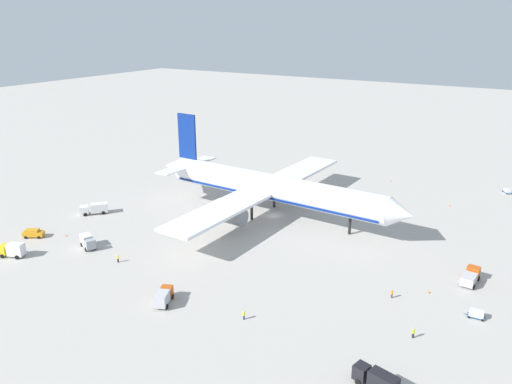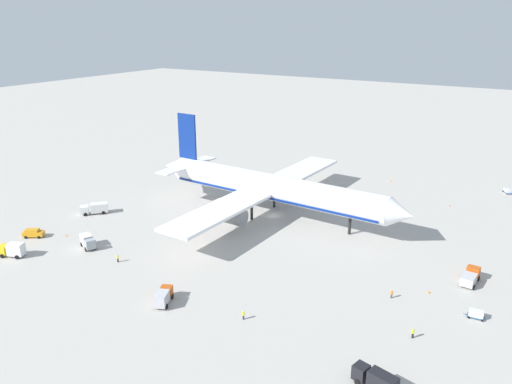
# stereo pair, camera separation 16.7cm
# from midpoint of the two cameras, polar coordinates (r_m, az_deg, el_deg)

# --- Properties ---
(ground_plane) EXTENTS (600.00, 600.00, 0.00)m
(ground_plane) POSITION_cam_midpoint_polar(r_m,az_deg,el_deg) (129.36, 1.92, -2.69)
(ground_plane) COLOR #ADA8A0
(airliner) EXTENTS (72.81, 69.63, 23.54)m
(airliner) POSITION_cam_midpoint_polar(r_m,az_deg,el_deg) (127.36, 1.47, 0.51)
(airliner) COLOR white
(airliner) RESTS_ON ground
(service_truck_0) EXTENTS (5.40, 3.95, 2.73)m
(service_truck_0) POSITION_cam_midpoint_polar(r_m,az_deg,el_deg) (117.22, -18.65, -5.33)
(service_truck_0) COLOR #999EA5
(service_truck_0) RESTS_ON ground
(service_truck_1) EXTENTS (6.67, 3.48, 3.01)m
(service_truck_1) POSITION_cam_midpoint_polar(r_m,az_deg,el_deg) (74.39, 13.51, -20.05)
(service_truck_1) COLOR black
(service_truck_1) RESTS_ON ground
(service_truck_2) EXTENTS (3.92, 5.59, 2.57)m
(service_truck_2) POSITION_cam_midpoint_polar(r_m,az_deg,el_deg) (92.08, -10.53, -11.62)
(service_truck_2) COLOR #BF4C14
(service_truck_2) RESTS_ON ground
(service_truck_3) EXTENTS (3.04, 6.25, 2.51)m
(service_truck_3) POSITION_cam_midpoint_polar(r_m,az_deg,el_deg) (105.46, 23.19, -8.84)
(service_truck_3) COLOR #BF4C14
(service_truck_3) RESTS_ON ground
(service_truck_4) EXTENTS (6.40, 6.64, 2.74)m
(service_truck_4) POSITION_cam_midpoint_polar(r_m,az_deg,el_deg) (136.53, -17.90, -1.77)
(service_truck_4) COLOR white
(service_truck_4) RESTS_ON ground
(service_truck_5) EXTENTS (5.73, 3.97, 3.06)m
(service_truck_5) POSITION_cam_midpoint_polar(r_m,az_deg,el_deg) (118.88, -26.01, -5.92)
(service_truck_5) COLOR yellow
(service_truck_5) RESTS_ON ground
(service_van) EXTENTS (4.91, 3.98, 1.97)m
(service_van) POSITION_cam_midpoint_polar(r_m,az_deg,el_deg) (127.40, -24.07, -4.29)
(service_van) COLOR orange
(service_van) RESTS_ON ground
(baggage_cart_0) EXTENTS (2.77, 3.42, 1.18)m
(baggage_cart_0) POSITION_cam_midpoint_polar(r_m,az_deg,el_deg) (163.12, 26.67, 0.13)
(baggage_cart_0) COLOR #26598C
(baggage_cart_0) RESTS_ON ground
(baggage_cart_1) EXTENTS (1.70, 3.00, 1.42)m
(baggage_cart_1) POSITION_cam_midpoint_polar(r_m,az_deg,el_deg) (172.87, -7.92, 3.05)
(baggage_cart_1) COLOR gray
(baggage_cart_1) RESTS_ON ground
(baggage_cart_2) EXTENTS (3.42, 1.70, 1.44)m
(baggage_cart_2) POSITION_cam_midpoint_polar(r_m,az_deg,el_deg) (94.78, 23.76, -12.56)
(baggage_cart_2) COLOR #26598C
(baggage_cart_2) RESTS_ON ground
(ground_worker_0) EXTENTS (0.57, 0.57, 1.64)m
(ground_worker_0) POSITION_cam_midpoint_polar(r_m,az_deg,el_deg) (86.74, -1.45, -13.83)
(ground_worker_0) COLOR navy
(ground_worker_0) RESTS_ON ground
(ground_worker_1) EXTENTS (0.53, 0.53, 1.74)m
(ground_worker_1) POSITION_cam_midpoint_polar(r_m,az_deg,el_deg) (86.08, 17.42, -15.05)
(ground_worker_1) COLOR black
(ground_worker_1) RESTS_ON ground
(ground_worker_2) EXTENTS (0.52, 0.52, 1.62)m
(ground_worker_2) POSITION_cam_midpoint_polar(r_m,az_deg,el_deg) (95.79, 15.16, -11.13)
(ground_worker_2) COLOR #3F3F47
(ground_worker_2) RESTS_ON ground
(ground_worker_3) EXTENTS (0.49, 0.49, 1.70)m
(ground_worker_3) POSITION_cam_midpoint_polar(r_m,az_deg,el_deg) (108.89, -15.50, -7.29)
(ground_worker_3) COLOR black
(ground_worker_3) RESTS_ON ground
(traffic_cone_0) EXTENTS (0.36, 0.36, 0.55)m
(traffic_cone_0) POSITION_cam_midpoint_polar(r_m,az_deg,el_deg) (99.56, 19.04, -10.68)
(traffic_cone_0) COLOR orange
(traffic_cone_0) RESTS_ON ground
(traffic_cone_1) EXTENTS (0.36, 0.36, 0.55)m
(traffic_cone_1) POSITION_cam_midpoint_polar(r_m,az_deg,el_deg) (145.29, 21.12, -1.42)
(traffic_cone_1) COLOR orange
(traffic_cone_1) RESTS_ON ground
(traffic_cone_2) EXTENTS (0.36, 0.36, 0.55)m
(traffic_cone_2) POSITION_cam_midpoint_polar(r_m,az_deg,el_deg) (125.30, -20.84, -4.61)
(traffic_cone_2) COLOR orange
(traffic_cone_2) RESTS_ON ground
(traffic_cone_3) EXTENTS (0.36, 0.36, 0.55)m
(traffic_cone_3) POSITION_cam_midpoint_polar(r_m,az_deg,el_deg) (161.76, 15.01, 1.27)
(traffic_cone_3) COLOR orange
(traffic_cone_3) RESTS_ON ground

